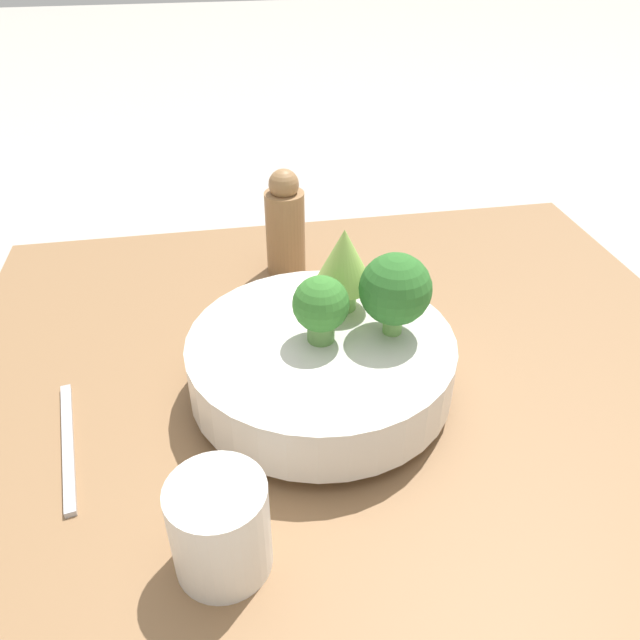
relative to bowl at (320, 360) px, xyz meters
name	(u,v)px	position (x,y,z in m)	size (l,w,h in m)	color
ground_plane	(355,413)	(0.00, 0.04, -0.08)	(6.00, 6.00, 0.00)	#ADA89E
table	(356,401)	(0.00, 0.04, -0.06)	(0.81, 0.86, 0.04)	olive
bowl	(320,360)	(0.00, 0.00, 0.00)	(0.27, 0.27, 0.07)	silver
broccoli_floret_center	(320,304)	(0.00, 0.00, 0.07)	(0.06, 0.06, 0.07)	#609347
romanesco_piece_far	(344,261)	(-0.05, 0.03, 0.09)	(0.06, 0.06, 0.09)	#7AB256
broccoli_floret_back	(395,289)	(0.00, 0.07, 0.08)	(0.07, 0.07, 0.09)	#7AB256
cup	(220,527)	(0.19, -0.11, 0.00)	(0.08, 0.08, 0.08)	silver
pepper_mill	(285,225)	(-0.26, 0.00, 0.03)	(0.05, 0.05, 0.15)	#997047
fork	(68,444)	(0.04, -0.25, -0.04)	(0.17, 0.04, 0.01)	#B2B2B7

